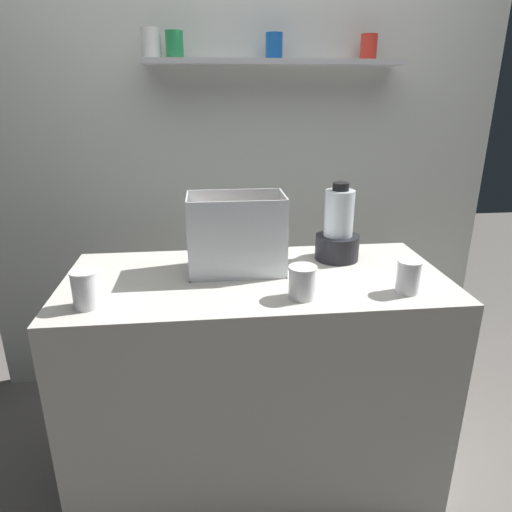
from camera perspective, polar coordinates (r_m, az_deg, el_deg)
ground_plane at (r=2.20m, az=-0.00°, el=-24.76°), size 8.00×8.00×0.00m
counter at (r=1.91m, az=-0.00°, el=-15.12°), size 1.40×0.64×0.90m
back_wall_unit at (r=2.34m, az=-2.01°, el=13.01°), size 2.60×0.24×2.50m
carrot_display_bin at (r=1.72m, az=-2.69°, el=1.10°), size 0.36×0.21×0.29m
blender_pitcher at (r=1.86m, az=10.16°, el=3.04°), size 0.17×0.17×0.31m
juice_cup_pomegranate_far_left at (r=1.53m, az=-20.39°, el=-4.19°), size 0.09×0.09×0.12m
juice_cup_pomegranate_left at (r=1.51m, az=5.79°, el=-3.52°), size 0.09×0.09×0.11m
juice_cup_orange_middle at (r=1.62m, az=18.40°, el=-2.64°), size 0.08×0.08×0.11m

